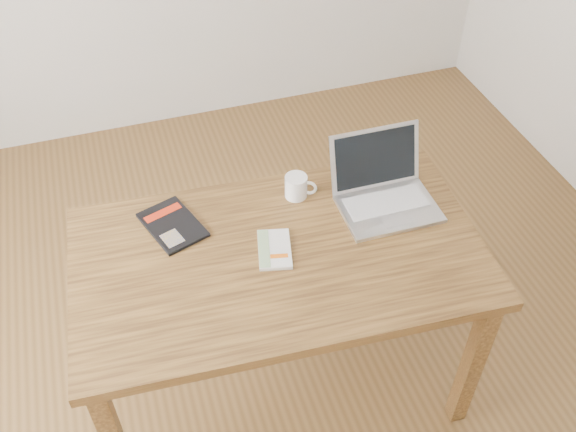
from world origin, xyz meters
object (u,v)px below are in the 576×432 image
object	(u,v)px
white_guidebook	(274,249)
coffee_mug	(297,186)
black_guidebook	(172,225)
laptop	(384,190)
desk	(279,271)

from	to	relation	value
white_guidebook	coffee_mug	xyz separation A→B (m)	(0.16, 0.24, 0.04)
black_guidebook	laptop	distance (m)	0.75
white_guidebook	laptop	bearing A→B (deg)	28.09
black_guidebook	laptop	xyz separation A→B (m)	(0.74, -0.10, 0.04)
white_guidebook	laptop	xyz separation A→B (m)	(0.44, 0.12, 0.04)
coffee_mug	laptop	bearing A→B (deg)	4.56
desk	laptop	size ratio (longest dim) A/B	4.14
desk	laptop	world-z (taller)	laptop
coffee_mug	desk	bearing A→B (deg)	-92.60
desk	black_guidebook	bearing A→B (deg)	146.99
laptop	white_guidebook	bearing A→B (deg)	-164.58
desk	white_guidebook	xyz separation A→B (m)	(-0.01, 0.01, 0.10)
white_guidebook	black_guidebook	size ratio (longest dim) A/B	0.71
black_guidebook	desk	bearing A→B (deg)	-55.51
desk	black_guidebook	world-z (taller)	black_guidebook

